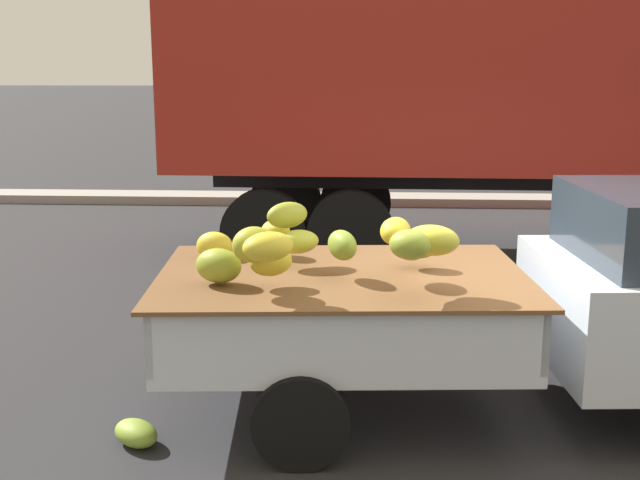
# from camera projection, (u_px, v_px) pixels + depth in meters

# --- Properties ---
(ground) EXTENTS (220.00, 220.00, 0.00)m
(ground) POSITION_uv_depth(u_px,v_px,m) (510.00, 407.00, 6.11)
(ground) COLOR #28282B
(curb_strip) EXTENTS (80.00, 0.80, 0.16)m
(curb_strip) POSITION_uv_depth(u_px,v_px,m) (424.00, 200.00, 15.22)
(curb_strip) COLOR gray
(curb_strip) RESTS_ON ground
(pickup_truck) EXTENTS (4.84, 2.18, 1.70)m
(pickup_truck) POSITION_uv_depth(u_px,v_px,m) (591.00, 298.00, 5.88)
(pickup_truck) COLOR silver
(pickup_truck) RESTS_ON ground
(semi_trailer) EXTENTS (12.04, 2.77, 3.95)m
(semi_trailer) POSITION_uv_depth(u_px,v_px,m) (625.00, 69.00, 10.39)
(semi_trailer) COLOR maroon
(semi_trailer) RESTS_ON ground
(fallen_banana_bunch_near_tailgate) EXTENTS (0.44, 0.43, 0.17)m
(fallen_banana_bunch_near_tailgate) POSITION_uv_depth(u_px,v_px,m) (136.00, 433.00, 5.49)
(fallen_banana_bunch_near_tailgate) COLOR olive
(fallen_banana_bunch_near_tailgate) RESTS_ON ground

